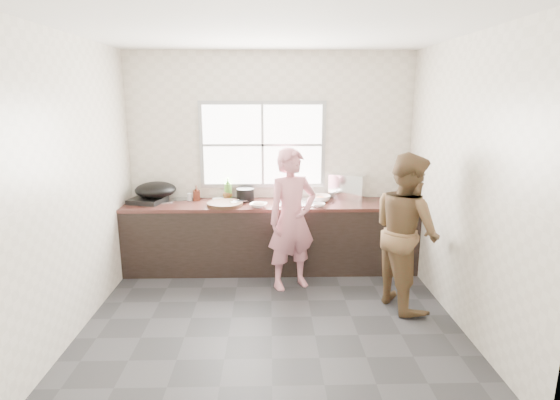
{
  "coord_description": "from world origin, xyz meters",
  "views": [
    {
      "loc": [
        -0.01,
        -3.97,
        2.15
      ],
      "look_at": [
        0.1,
        0.65,
        1.05
      ],
      "focal_mm": 28.0,
      "sensor_mm": 36.0,
      "label": 1
    }
  ],
  "objects_px": {
    "bottle_brown_short": "(227,193)",
    "burner": "(148,200)",
    "plate_food": "(220,199)",
    "wok": "(156,190)",
    "pot_lid_left": "(164,201)",
    "black_pot": "(245,195)",
    "pot_lid_right": "(182,199)",
    "glass_jar": "(190,197)",
    "bottle_green": "(228,188)",
    "bowl_mince": "(258,205)",
    "woman": "(292,224)",
    "bottle_brown_tall": "(196,194)",
    "person_side": "(406,231)",
    "bowl_crabs": "(320,199)",
    "bowl_held": "(319,205)",
    "dish_rack": "(348,186)",
    "cutting_board": "(225,204)"
  },
  "relations": [
    {
      "from": "bottle_brown_short",
      "to": "burner",
      "type": "bearing_deg",
      "value": -170.52
    },
    {
      "from": "plate_food",
      "to": "wok",
      "type": "bearing_deg",
      "value": -173.49
    },
    {
      "from": "wok",
      "to": "pot_lid_left",
      "type": "height_order",
      "value": "wok"
    },
    {
      "from": "black_pot",
      "to": "plate_food",
      "type": "distance_m",
      "value": 0.34
    },
    {
      "from": "pot_lid_right",
      "to": "glass_jar",
      "type": "bearing_deg",
      "value": -33.67
    },
    {
      "from": "plate_food",
      "to": "burner",
      "type": "height_order",
      "value": "burner"
    },
    {
      "from": "plate_food",
      "to": "bottle_green",
      "type": "relative_size",
      "value": 0.7
    },
    {
      "from": "bowl_mince",
      "to": "pot_lid_right",
      "type": "distance_m",
      "value": 1.09
    },
    {
      "from": "burner",
      "to": "woman",
      "type": "bearing_deg",
      "value": -19.26
    },
    {
      "from": "bottle_green",
      "to": "bottle_brown_short",
      "type": "relative_size",
      "value": 1.9
    },
    {
      "from": "bottle_brown_tall",
      "to": "person_side",
      "type": "bearing_deg",
      "value": -26.91
    },
    {
      "from": "black_pot",
      "to": "burner",
      "type": "height_order",
      "value": "black_pot"
    },
    {
      "from": "burner",
      "to": "pot_lid_right",
      "type": "bearing_deg",
      "value": 22.52
    },
    {
      "from": "person_side",
      "to": "bowl_crabs",
      "type": "relative_size",
      "value": 7.85
    },
    {
      "from": "bottle_green",
      "to": "pot_lid_right",
      "type": "bearing_deg",
      "value": 180.0
    },
    {
      "from": "pot_lid_left",
      "to": "glass_jar",
      "type": "bearing_deg",
      "value": 4.71
    },
    {
      "from": "bowl_crabs",
      "to": "wok",
      "type": "bearing_deg",
      "value": 178.9
    },
    {
      "from": "bowl_crabs",
      "to": "wok",
      "type": "relative_size",
      "value": 0.41
    },
    {
      "from": "bowl_crabs",
      "to": "burner",
      "type": "height_order",
      "value": "bowl_crabs"
    },
    {
      "from": "pot_lid_right",
      "to": "bowl_held",
      "type": "bearing_deg",
      "value": -14.33
    },
    {
      "from": "bottle_brown_tall",
      "to": "black_pot",
      "type": "bearing_deg",
      "value": -3.84
    },
    {
      "from": "plate_food",
      "to": "bottle_brown_short",
      "type": "bearing_deg",
      "value": 24.43
    },
    {
      "from": "black_pot",
      "to": "bottle_green",
      "type": "relative_size",
      "value": 0.79
    },
    {
      "from": "woman",
      "to": "bottle_green",
      "type": "bearing_deg",
      "value": 111.19
    },
    {
      "from": "bowl_mince",
      "to": "pot_lid_left",
      "type": "relative_size",
      "value": 0.74
    },
    {
      "from": "pot_lid_left",
      "to": "pot_lid_right",
      "type": "xyz_separation_m",
      "value": [
        0.21,
        0.1,
        -0.0
      ]
    },
    {
      "from": "bowl_mince",
      "to": "bottle_brown_tall",
      "type": "relative_size",
      "value": 1.16
    },
    {
      "from": "black_pot",
      "to": "bottle_brown_tall",
      "type": "relative_size",
      "value": 1.27
    },
    {
      "from": "pot_lid_left",
      "to": "bowl_held",
      "type": "bearing_deg",
      "value": -9.84
    },
    {
      "from": "person_side",
      "to": "dish_rack",
      "type": "relative_size",
      "value": 3.74
    },
    {
      "from": "bowl_mince",
      "to": "dish_rack",
      "type": "height_order",
      "value": "dish_rack"
    },
    {
      "from": "dish_rack",
      "to": "pot_lid_left",
      "type": "xyz_separation_m",
      "value": [
        -2.35,
        -0.1,
        -0.16
      ]
    },
    {
      "from": "woman",
      "to": "pot_lid_left",
      "type": "bearing_deg",
      "value": 133.01
    },
    {
      "from": "person_side",
      "to": "cutting_board",
      "type": "xyz_separation_m",
      "value": [
        -1.94,
        0.9,
        0.07
      ]
    },
    {
      "from": "black_pot",
      "to": "glass_jar",
      "type": "height_order",
      "value": "black_pot"
    },
    {
      "from": "plate_food",
      "to": "bottle_brown_tall",
      "type": "bearing_deg",
      "value": -174.39
    },
    {
      "from": "plate_food",
      "to": "pot_lid_left",
      "type": "relative_size",
      "value": 0.72
    },
    {
      "from": "bottle_brown_tall",
      "to": "burner",
      "type": "distance_m",
      "value": 0.6
    },
    {
      "from": "cutting_board",
      "to": "bottle_green",
      "type": "relative_size",
      "value": 1.53
    },
    {
      "from": "cutting_board",
      "to": "glass_jar",
      "type": "distance_m",
      "value": 0.55
    },
    {
      "from": "bowl_crabs",
      "to": "black_pot",
      "type": "distance_m",
      "value": 0.95
    },
    {
      "from": "black_pot",
      "to": "plate_food",
      "type": "height_order",
      "value": "black_pot"
    },
    {
      "from": "black_pot",
      "to": "wok",
      "type": "relative_size",
      "value": 0.44
    },
    {
      "from": "bowl_held",
      "to": "pot_lid_right",
      "type": "height_order",
      "value": "bowl_held"
    },
    {
      "from": "bowl_mince",
      "to": "pot_lid_left",
      "type": "bearing_deg",
      "value": 164.46
    },
    {
      "from": "burner",
      "to": "person_side",
      "type": "bearing_deg",
      "value": -20.45
    },
    {
      "from": "person_side",
      "to": "cutting_board",
      "type": "distance_m",
      "value": 2.14
    },
    {
      "from": "bottle_brown_tall",
      "to": "burner",
      "type": "height_order",
      "value": "bottle_brown_tall"
    },
    {
      "from": "bowl_mince",
      "to": "bottle_brown_short",
      "type": "bearing_deg",
      "value": 132.9
    },
    {
      "from": "bowl_held",
      "to": "bottle_brown_short",
      "type": "relative_size",
      "value": 1.2
    }
  ]
}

